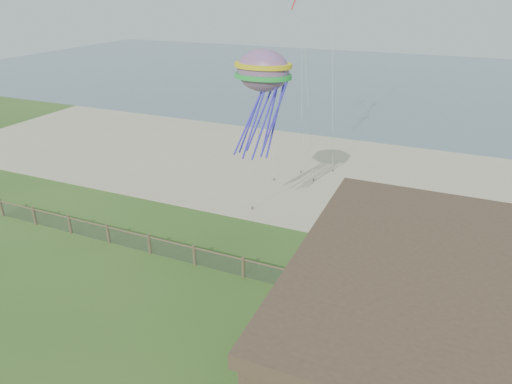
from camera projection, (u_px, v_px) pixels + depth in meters
ground at (185, 352)px, 19.50m from camera, size 160.00×160.00×0.00m
sand_beach at (324, 174)px, 37.87m from camera, size 72.00×20.00×0.02m
ocean at (397, 81)px, 74.63m from camera, size 160.00×68.00×0.02m
chainlink_fence at (243, 268)px, 24.28m from camera, size 36.20×0.20×1.25m
picnic_table at (401, 325)px, 20.52m from camera, size 1.78×1.36×0.74m
octopus_kite at (263, 102)px, 25.18m from camera, size 3.89×3.43×6.66m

